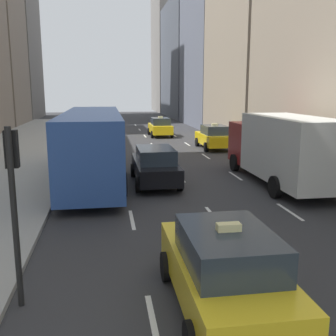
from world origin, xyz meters
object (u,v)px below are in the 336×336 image
object	(u,v)px
taxi_lead	(214,137)
box_truck	(281,147)
taxi_third	(224,269)
sedan_black_near	(155,165)
city_bus	(93,143)
traffic_light_pole	(13,188)
taxi_second	(160,127)

from	to	relation	value
taxi_lead	box_truck	size ratio (longest dim) A/B	0.52
taxi_third	sedan_black_near	size ratio (longest dim) A/B	0.89
city_bus	traffic_light_pole	world-z (taller)	traffic_light_pole
taxi_lead	box_truck	xyz separation A→B (m)	(0.00, -11.23, 0.83)
taxi_second	taxi_third	size ratio (longest dim) A/B	1.00
taxi_lead	taxi_third	size ratio (longest dim) A/B	1.00
taxi_third	sedan_black_near	world-z (taller)	taxi_third
taxi_second	city_bus	bearing A→B (deg)	-107.81
traffic_light_pole	taxi_third	bearing A→B (deg)	-13.21
traffic_light_pole	sedan_black_near	bearing A→B (deg)	68.19
box_truck	traffic_light_pole	xyz separation A→B (m)	(-9.55, -8.85, 0.70)
sedan_black_near	traffic_light_pole	xyz separation A→B (m)	(-3.95, -9.87, 1.54)
sedan_black_near	traffic_light_pole	world-z (taller)	traffic_light_pole
taxi_lead	box_truck	world-z (taller)	box_truck
box_truck	city_bus	bearing A→B (deg)	165.24
taxi_second	box_truck	xyz separation A→B (m)	(2.80, -19.69, 0.83)
sedan_black_near	city_bus	size ratio (longest dim) A/B	0.43
box_truck	traffic_light_pole	world-z (taller)	traffic_light_pole
sedan_black_near	traffic_light_pole	size ratio (longest dim) A/B	1.37
taxi_third	traffic_light_pole	world-z (taller)	traffic_light_pole
taxi_second	taxi_lead	bearing A→B (deg)	-71.69
taxi_second	city_bus	world-z (taller)	city_bus
taxi_lead	traffic_light_pole	xyz separation A→B (m)	(-9.55, -20.08, 1.53)
city_bus	box_truck	bearing A→B (deg)	-14.76
taxi_second	city_bus	xyz separation A→B (m)	(-5.61, -17.47, 0.91)
taxi_lead	sedan_black_near	bearing A→B (deg)	-118.76
taxi_lead	taxi_third	distance (m)	21.74
taxi_lead	sedan_black_near	world-z (taller)	taxi_lead
sedan_black_near	box_truck	xyz separation A→B (m)	(5.60, -1.02, 0.84)
taxi_second	sedan_black_near	world-z (taller)	taxi_second
taxi_third	traffic_light_pole	xyz separation A→B (m)	(-3.95, 0.93, 1.53)
sedan_black_near	city_bus	xyz separation A→B (m)	(-2.81, 1.19, 0.92)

